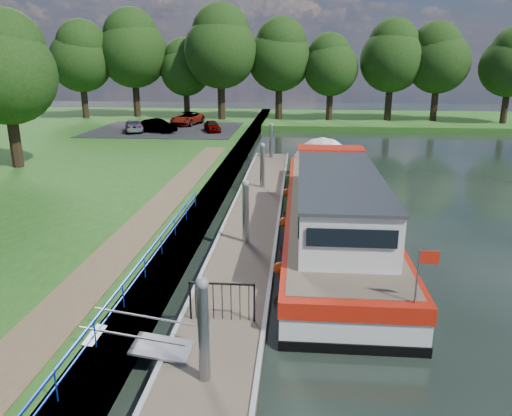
# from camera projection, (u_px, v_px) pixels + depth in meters

# --- Properties ---
(ground) EXTENTS (160.00, 160.00, 0.00)m
(ground) POSITION_uv_depth(u_px,v_px,m) (209.00, 380.00, 12.07)
(ground) COLOR black
(ground) RESTS_ON ground
(bank_edge) EXTENTS (1.10, 90.00, 0.78)m
(bank_edge) POSITION_uv_depth(u_px,v_px,m) (211.00, 198.00, 26.48)
(bank_edge) COLOR #473D2D
(bank_edge) RESTS_ON ground
(far_bank) EXTENTS (60.00, 18.00, 0.60)m
(far_bank) POSITION_uv_depth(u_px,v_px,m) (381.00, 120.00, 60.63)
(far_bank) COLOR #205217
(far_bank) RESTS_ON ground
(footpath) EXTENTS (1.60, 40.00, 0.05)m
(footpath) POSITION_uv_depth(u_px,v_px,m) (135.00, 233.00, 19.83)
(footpath) COLOR brown
(footpath) RESTS_ON riverbank
(carpark) EXTENTS (14.00, 12.00, 0.06)m
(carpark) POSITION_uv_depth(u_px,v_px,m) (166.00, 129.00, 49.00)
(carpark) COLOR black
(carpark) RESTS_ON riverbank
(blue_fence) EXTENTS (0.04, 18.04, 0.72)m
(blue_fence) POSITION_uv_depth(u_px,v_px,m) (134.00, 275.00, 14.78)
(blue_fence) COLOR #0C2DBF
(blue_fence) RESTS_ON riverbank
(pontoon) EXTENTS (2.50, 30.00, 0.56)m
(pontoon) POSITION_uv_depth(u_px,v_px,m) (256.00, 214.00, 24.42)
(pontoon) COLOR brown
(pontoon) RESTS_ON ground
(mooring_piles) EXTENTS (0.30, 27.30, 3.55)m
(mooring_piles) POSITION_uv_depth(u_px,v_px,m) (256.00, 192.00, 24.11)
(mooring_piles) COLOR gray
(mooring_piles) RESTS_ON ground
(gangway) EXTENTS (2.58, 1.00, 0.92)m
(gangway) POSITION_uv_depth(u_px,v_px,m) (139.00, 343.00, 12.52)
(gangway) COLOR #A5A8AD
(gangway) RESTS_ON ground
(gate_panel) EXTENTS (1.85, 0.05, 1.15)m
(gate_panel) POSITION_uv_depth(u_px,v_px,m) (222.00, 296.00, 13.84)
(gate_panel) COLOR black
(gate_panel) RESTS_ON ground
(barge) EXTENTS (4.36, 21.15, 4.78)m
(barge) POSITION_uv_depth(u_px,v_px,m) (332.00, 205.00, 22.73)
(barge) COLOR black
(barge) RESTS_ON ground
(horizon_trees) EXTENTS (54.38, 10.03, 12.87)m
(horizon_trees) POSITION_uv_depth(u_px,v_px,m) (268.00, 54.00, 56.38)
(horizon_trees) COLOR #332316
(horizon_trees) RESTS_ON ground
(bank_tree_a) EXTENTS (6.12, 6.12, 9.72)m
(bank_tree_a) POSITION_uv_depth(u_px,v_px,m) (6.00, 66.00, 30.53)
(bank_tree_a) COLOR #332316
(bank_tree_a) RESTS_ON riverbank
(car_a) EXTENTS (2.23, 3.37, 1.07)m
(car_a) POSITION_uv_depth(u_px,v_px,m) (212.00, 126.00, 47.17)
(car_a) COLOR #999999
(car_a) RESTS_ON carpark
(car_b) EXTENTS (4.01, 2.64, 1.25)m
(car_b) POSITION_uv_depth(u_px,v_px,m) (157.00, 126.00, 46.56)
(car_b) COLOR #999999
(car_b) RESTS_ON carpark
(car_c) EXTENTS (2.87, 4.33, 1.16)m
(car_c) POSITION_uv_depth(u_px,v_px,m) (134.00, 126.00, 46.97)
(car_c) COLOR #999999
(car_c) RESTS_ON carpark
(car_d) EXTENTS (3.17, 5.12, 1.32)m
(car_d) POSITION_uv_depth(u_px,v_px,m) (187.00, 118.00, 51.96)
(car_d) COLOR #999999
(car_d) RESTS_ON carpark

